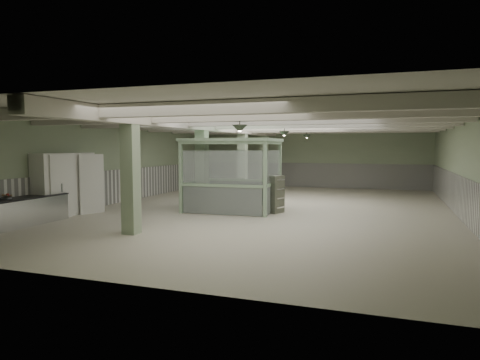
% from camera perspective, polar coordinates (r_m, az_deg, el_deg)
% --- Properties ---
extents(floor, '(20.00, 20.00, 0.00)m').
position_cam_1_polar(floor, '(17.40, 3.86, -3.91)').
color(floor, beige).
rests_on(floor, ground).
extents(ceiling, '(14.00, 20.00, 0.02)m').
position_cam_1_polar(ceiling, '(17.24, 3.92, 8.00)').
color(ceiling, beige).
rests_on(ceiling, wall_back).
extents(wall_back, '(14.00, 0.02, 3.60)m').
position_cam_1_polar(wall_back, '(27.00, 9.53, 2.87)').
color(wall_back, '#9CAE8B').
rests_on(wall_back, floor).
extents(wall_front, '(14.00, 0.02, 3.60)m').
position_cam_1_polar(wall_front, '(8.05, -15.33, -0.98)').
color(wall_front, '#9CAE8B').
rests_on(wall_front, floor).
extents(wall_left, '(0.02, 20.00, 3.60)m').
position_cam_1_polar(wall_left, '(20.24, -15.61, 2.23)').
color(wall_left, '#9CAE8B').
rests_on(wall_left, floor).
extents(wall_right, '(0.02, 20.00, 3.60)m').
position_cam_1_polar(wall_right, '(16.79, 27.60, 1.45)').
color(wall_right, '#9CAE8B').
rests_on(wall_right, floor).
extents(wainscot_left, '(0.05, 19.90, 1.50)m').
position_cam_1_polar(wainscot_left, '(20.29, -15.48, -0.73)').
color(wainscot_left, white).
rests_on(wainscot_left, floor).
extents(wainscot_right, '(0.05, 19.90, 1.50)m').
position_cam_1_polar(wainscot_right, '(16.87, 27.38, -2.11)').
color(wainscot_right, white).
rests_on(wainscot_right, floor).
extents(wainscot_back, '(13.90, 0.05, 1.50)m').
position_cam_1_polar(wainscot_back, '(27.02, 9.49, 0.64)').
color(wainscot_back, white).
rests_on(wainscot_back, floor).
extents(girder, '(0.45, 19.90, 0.40)m').
position_cam_1_polar(girder, '(18.06, -3.82, 7.15)').
color(girder, beige).
rests_on(girder, ceiling).
extents(beam_a, '(13.90, 0.35, 0.32)m').
position_cam_1_polar(beam_a, '(10.21, -7.44, 9.37)').
color(beam_a, beige).
rests_on(beam_a, ceiling).
extents(beam_b, '(13.90, 0.35, 0.32)m').
position_cam_1_polar(beam_b, '(12.49, -2.23, 8.51)').
color(beam_b, beige).
rests_on(beam_b, ceiling).
extents(beam_c, '(13.90, 0.35, 0.32)m').
position_cam_1_polar(beam_c, '(14.84, 1.34, 7.88)').
color(beam_c, beige).
rests_on(beam_c, ceiling).
extents(beam_d, '(13.90, 0.35, 0.32)m').
position_cam_1_polar(beam_d, '(17.23, 3.92, 7.41)').
color(beam_d, beige).
rests_on(beam_d, ceiling).
extents(beam_e, '(13.90, 0.35, 0.32)m').
position_cam_1_polar(beam_e, '(19.65, 5.86, 7.04)').
color(beam_e, beige).
rests_on(beam_e, ceiling).
extents(beam_f, '(13.90, 0.35, 0.32)m').
position_cam_1_polar(beam_f, '(22.09, 7.38, 6.74)').
color(beam_f, beige).
rests_on(beam_f, ceiling).
extents(beam_g, '(13.90, 0.35, 0.32)m').
position_cam_1_polar(beam_g, '(24.54, 8.59, 6.51)').
color(beam_g, beige).
rests_on(beam_g, ceiling).
extents(column_a, '(0.42, 0.42, 3.60)m').
position_cam_1_polar(column_a, '(12.76, -14.39, 1.01)').
color(column_a, '#94AA89').
rests_on(column_a, floor).
extents(column_b, '(0.42, 0.42, 3.60)m').
position_cam_1_polar(column_b, '(17.14, -5.10, 2.00)').
color(column_b, '#94AA89').
rests_on(column_b, floor).
extents(column_c, '(0.42, 0.42, 3.60)m').
position_cam_1_polar(column_c, '(21.79, 0.33, 2.55)').
color(column_c, '#94AA89').
rests_on(column_c, floor).
extents(column_d, '(0.42, 0.42, 3.60)m').
position_cam_1_polar(column_d, '(25.60, 3.24, 2.84)').
color(column_d, '#94AA89').
rests_on(column_d, floor).
extents(pendant_front, '(0.44, 0.44, 0.22)m').
position_cam_1_polar(pendant_front, '(12.30, -0.04, 6.85)').
color(pendant_front, '#313E2E').
rests_on(pendant_front, ceiling).
extents(pendant_mid, '(0.44, 0.44, 0.22)m').
position_cam_1_polar(pendant_mid, '(17.58, 5.93, 6.13)').
color(pendant_mid, '#313E2E').
rests_on(pendant_mid, ceiling).
extents(pendant_back, '(0.44, 0.44, 0.22)m').
position_cam_1_polar(pendant_back, '(22.47, 8.88, 5.74)').
color(pendant_back, '#313E2E').
rests_on(pendant_back, ceiling).
extents(veg_colander, '(0.46, 0.46, 0.17)m').
position_cam_1_polar(veg_colander, '(15.13, -28.70, -1.97)').
color(veg_colander, '#3D3D42').
rests_on(veg_colander, prep_counter).
extents(walkin_cooler, '(1.02, 2.62, 2.40)m').
position_cam_1_polar(walkin_cooler, '(16.90, -22.26, -0.39)').
color(walkin_cooler, white).
rests_on(walkin_cooler, floor).
extents(guard_booth, '(3.67, 3.16, 2.85)m').
position_cam_1_polar(guard_booth, '(17.01, -0.98, 2.32)').
color(guard_booth, '#94B490').
rests_on(guard_booth, floor).
extents(filing_cabinet, '(0.66, 0.78, 1.43)m').
position_cam_1_polar(filing_cabinet, '(16.44, 4.69, -1.91)').
color(filing_cabinet, '#5F6352').
rests_on(filing_cabinet, floor).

